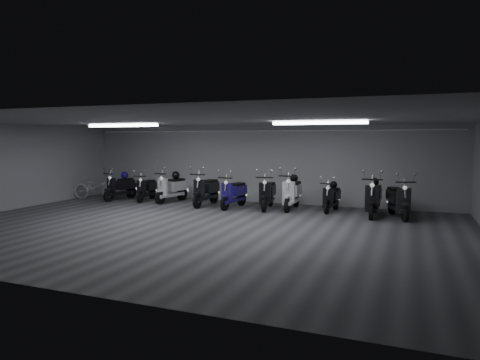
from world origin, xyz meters
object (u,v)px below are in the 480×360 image
at_px(scooter_2, 171,184).
at_px(scooter_0, 120,183).
at_px(scooter_4, 233,189).
at_px(helmet_1, 375,182).
at_px(scooter_7, 332,193).
at_px(helmet_0, 334,185).
at_px(scooter_1, 146,185).
at_px(helmet_4, 294,178).
at_px(scooter_3, 206,186).
at_px(scooter_8, 374,192).
at_px(scooter_9, 399,195).
at_px(bicycle, 95,184).
at_px(helmet_2, 125,175).
at_px(scooter_5, 268,189).
at_px(helmet_3, 176,175).
at_px(scooter_6, 292,188).

bearing_deg(scooter_2, scooter_0, -164.03).
distance_m(scooter_4, helmet_1, 4.55).
bearing_deg(scooter_7, helmet_0, 90.00).
bearing_deg(scooter_4, scooter_0, -176.10).
relative_size(scooter_1, helmet_4, 6.23).
height_order(scooter_3, scooter_8, scooter_8).
distance_m(scooter_9, helmet_0, 2.10).
distance_m(scooter_0, scooter_4, 4.76).
bearing_deg(scooter_7, scooter_3, -169.16).
relative_size(scooter_3, helmet_0, 8.02).
bearing_deg(bicycle, helmet_2, -79.61).
xyz_separation_m(scooter_5, helmet_0, (2.08, 0.52, 0.16)).
height_order(scooter_2, scooter_7, scooter_2).
relative_size(scooter_2, helmet_3, 6.36).
height_order(scooter_6, helmet_4, scooter_6).
bearing_deg(helmet_1, scooter_8, -90.62).
bearing_deg(scooter_7, helmet_1, -0.24).
xyz_separation_m(scooter_2, scooter_6, (4.55, 0.02, 0.04)).
bearing_deg(scooter_3, scooter_6, 6.42).
bearing_deg(scooter_6, scooter_2, 178.51).
xyz_separation_m(helmet_2, helmet_4, (6.63, 0.26, 0.08)).
height_order(scooter_4, scooter_7, scooter_4).
relative_size(scooter_1, helmet_1, 6.70).
height_order(scooter_7, helmet_3, scooter_7).
bearing_deg(scooter_5, helmet_1, -5.12).
height_order(scooter_0, scooter_2, scooter_2).
distance_m(scooter_4, scooter_6, 1.96).
distance_m(scooter_3, scooter_9, 6.32).
distance_m(scooter_5, helmet_2, 5.86).
height_order(scooter_3, helmet_3, scooter_3).
relative_size(scooter_6, helmet_3, 6.75).
bearing_deg(helmet_1, scooter_3, -177.65).
relative_size(scooter_1, scooter_9, 0.87).
height_order(scooter_2, scooter_6, scooter_6).
relative_size(scooter_0, scooter_4, 0.98).
relative_size(helmet_0, helmet_3, 0.83).
distance_m(scooter_1, helmet_2, 1.09).
bearing_deg(scooter_0, bicycle, -162.25).
xyz_separation_m(bicycle, helmet_3, (3.20, 0.63, 0.41)).
relative_size(scooter_8, helmet_2, 7.16).
xyz_separation_m(scooter_1, helmet_3, (1.10, 0.30, 0.38)).
bearing_deg(scooter_5, helmet_2, 170.04).
height_order(scooter_5, scooter_6, scooter_6).
bearing_deg(scooter_0, helmet_0, 12.26).
height_order(scooter_3, helmet_2, scooter_3).
distance_m(scooter_2, scooter_3, 1.56).
bearing_deg(helmet_3, scooter_9, -3.92).
distance_m(scooter_3, scooter_4, 1.11).
relative_size(scooter_6, helmet_0, 8.17).
xyz_separation_m(helmet_0, helmet_1, (1.30, -0.36, 0.18)).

